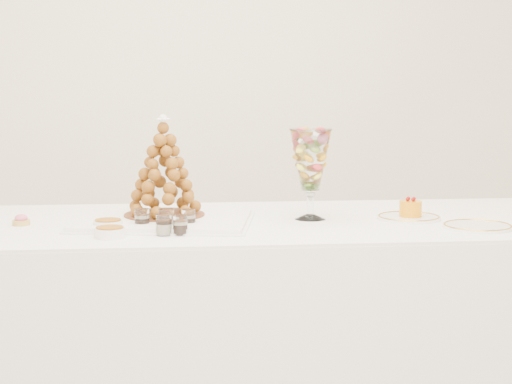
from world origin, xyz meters
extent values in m
cube|color=white|center=(0.00, 2.00, 1.40)|extent=(4.50, 0.04, 2.80)
cube|color=white|center=(0.13, 0.23, 0.41)|extent=(2.26, 1.03, 0.83)
cube|color=white|center=(0.13, 0.23, 0.83)|extent=(2.25, 1.03, 0.01)
cube|color=white|center=(-0.24, 0.23, 0.85)|extent=(0.67, 0.56, 0.02)
cylinder|color=white|center=(0.28, 0.23, 0.85)|extent=(0.11, 0.11, 0.02)
cylinder|color=white|center=(0.28, 0.23, 0.90)|extent=(0.02, 0.02, 0.08)
sphere|color=white|center=(0.28, 0.23, 0.94)|extent=(0.04, 0.04, 0.04)
cylinder|color=white|center=(0.63, 0.17, 0.84)|extent=(0.23, 0.23, 0.01)
cylinder|color=white|center=(0.80, -0.04, 0.84)|extent=(0.23, 0.23, 0.01)
cylinder|color=tan|center=(-0.73, 0.28, 0.85)|extent=(0.06, 0.06, 0.02)
ellipsoid|color=#DC5A85|center=(-0.73, 0.28, 0.86)|extent=(0.04, 0.04, 0.03)
cylinder|color=white|center=(-0.32, 0.14, 0.87)|extent=(0.05, 0.05, 0.07)
cylinder|color=white|center=(-0.24, 0.10, 0.87)|extent=(0.06, 0.06, 0.07)
cylinder|color=white|center=(-0.17, 0.13, 0.87)|extent=(0.06, 0.06, 0.06)
cylinder|color=white|center=(-0.26, 0.01, 0.87)|extent=(0.06, 0.06, 0.07)
cylinder|color=white|center=(-0.20, 0.00, 0.87)|extent=(0.06, 0.06, 0.06)
cylinder|color=white|center=(-0.43, 0.15, 0.85)|extent=(0.10, 0.10, 0.03)
cylinder|color=white|center=(-0.43, 0.00, 0.85)|extent=(0.10, 0.10, 0.03)
cylinder|color=brown|center=(-0.24, 0.28, 0.86)|extent=(0.29, 0.29, 0.01)
cone|color=brown|center=(-0.24, 0.28, 1.04)|extent=(0.26, 0.26, 0.34)
sphere|color=white|center=(-0.24, 0.28, 1.20)|extent=(0.03, 0.03, 0.03)
cylinder|color=orange|center=(0.64, 0.17, 0.88)|extent=(0.08, 0.08, 0.06)
sphere|color=#880804|center=(0.65, 0.17, 0.91)|extent=(0.01, 0.01, 0.01)
sphere|color=#880804|center=(0.63, 0.18, 0.91)|extent=(0.01, 0.01, 0.01)
sphere|color=#880804|center=(0.62, 0.16, 0.91)|extent=(0.01, 0.01, 0.01)
sphere|color=#880804|center=(0.64, 0.15, 0.91)|extent=(0.01, 0.01, 0.01)
camera|label=1|loc=(-0.41, -2.72, 1.36)|focal=60.00mm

